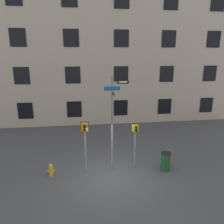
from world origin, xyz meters
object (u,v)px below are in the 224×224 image
Objects in this scene: pedestrian_signal_right at (135,134)px; fire_hydrant at (51,170)px; pedestrian_signal_left at (85,134)px; trash_bin at (165,161)px; street_sign_pole at (113,117)px.

fire_hydrant is (-4.34, -0.22, -1.61)m from pedestrian_signal_right.
pedestrian_signal_left is 4.49m from trash_bin.
street_sign_pole is 2.00× the size of pedestrian_signal_right.
trash_bin is (4.17, -0.24, -1.67)m from pedestrian_signal_left.
street_sign_pole reaches higher than trash_bin.
street_sign_pole is at bearing 3.61° from fire_hydrant.
street_sign_pole is 3.65m from trash_bin.
pedestrian_signal_left is (-1.44, -0.19, -0.73)m from street_sign_pole.
pedestrian_signal_right is (1.16, 0.02, -0.98)m from street_sign_pole.
pedestrian_signal_right is 2.48× the size of trash_bin.
street_sign_pole is 4.11m from fire_hydrant.
fire_hydrant is at bearing 177.86° from trash_bin.
pedestrian_signal_left is at bearing -172.69° from street_sign_pole.
pedestrian_signal_right reaches higher than trash_bin.
trash_bin reaches higher than fire_hydrant.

